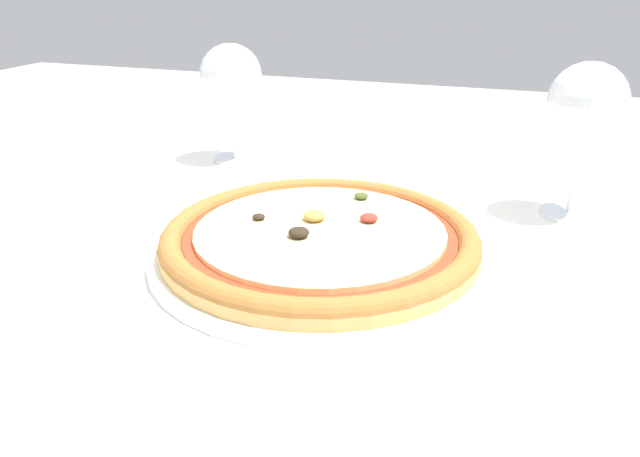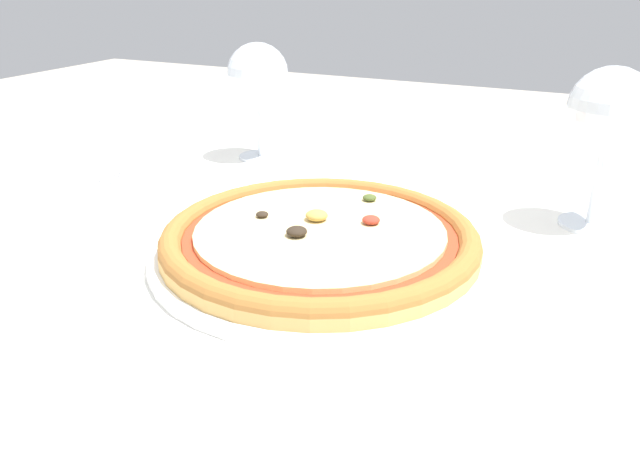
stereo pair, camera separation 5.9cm
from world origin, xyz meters
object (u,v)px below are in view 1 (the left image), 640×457
at_px(dining_table, 380,327).
at_px(fork, 69,197).
at_px(wine_glass_far_right, 231,78).
at_px(wine_glass_far_left, 587,105).
at_px(pizza_plate, 320,241).

xyz_separation_m(dining_table, fork, (-0.40, 0.03, 0.08)).
relative_size(fork, wine_glass_far_right, 1.03).
height_order(wine_glass_far_left, wine_glass_far_right, wine_glass_far_left).
distance_m(dining_table, pizza_plate, 0.11).
relative_size(wine_glass_far_left, wine_glass_far_right, 1.04).
bearing_deg(dining_table, wine_glass_far_left, 46.10).
height_order(dining_table, fork, fork).
relative_size(pizza_plate, wine_glass_far_left, 1.92).
height_order(pizza_plate, wine_glass_far_right, wine_glass_far_right).
relative_size(dining_table, wine_glass_far_left, 8.76).
bearing_deg(wine_glass_far_right, dining_table, -41.47).
distance_m(pizza_plate, fork, 0.34).
bearing_deg(pizza_plate, dining_table, 17.05).
relative_size(dining_table, wine_glass_far_right, 9.11).
bearing_deg(dining_table, fork, 174.99).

